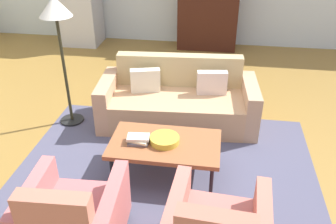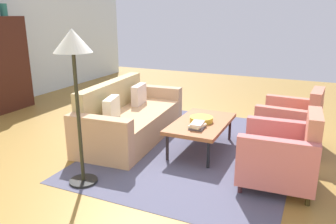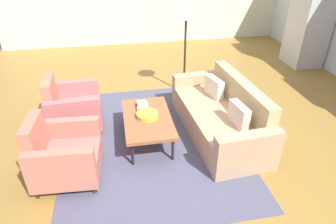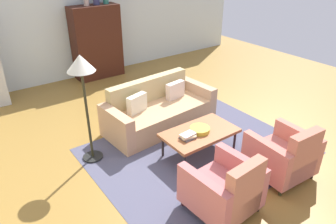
{
  "view_description": "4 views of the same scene",
  "coord_description": "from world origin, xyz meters",
  "px_view_note": "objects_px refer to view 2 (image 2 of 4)",
  "views": [
    {
      "loc": [
        0.49,
        -3.71,
        2.65
      ],
      "look_at": [
        -0.0,
        -0.47,
        0.75
      ],
      "focal_mm": 38.35,
      "sensor_mm": 36.0,
      "label": 1
    },
    {
      "loc": [
        -4.25,
        -1.95,
        1.88
      ],
      "look_at": [
        -0.14,
        -0.1,
        0.53
      ],
      "focal_mm": 35.83,
      "sensor_mm": 36.0,
      "label": 2
    },
    {
      "loc": [
        3.62,
        -0.92,
        2.7
      ],
      "look_at": [
        0.21,
        -0.29,
        0.61
      ],
      "focal_mm": 31.07,
      "sensor_mm": 36.0,
      "label": 3
    },
    {
      "loc": [
        -2.97,
        -3.71,
        3.01
      ],
      "look_at": [
        -0.2,
        0.07,
        0.55
      ],
      "focal_mm": 33.5,
      "sensor_mm": 36.0,
      "label": 4
    }
  ],
  "objects_px": {
    "armchair_left": "(284,157)",
    "book_stack": "(197,125)",
    "fruit_bowl": "(201,119)",
    "floor_lamp": "(74,56)",
    "couch": "(128,119)",
    "coffee_table": "(201,124)",
    "vase_small": "(4,10)",
    "armchair_right": "(293,125)"
  },
  "relations": [
    {
      "from": "floor_lamp",
      "to": "couch",
      "type": "bearing_deg",
      "value": 10.73
    },
    {
      "from": "armchair_left",
      "to": "fruit_bowl",
      "type": "relative_size",
      "value": 2.75
    },
    {
      "from": "coffee_table",
      "to": "vase_small",
      "type": "xyz_separation_m",
      "value": [
        0.57,
        4.21,
        1.54
      ]
    },
    {
      "from": "coffee_table",
      "to": "vase_small",
      "type": "bearing_deg",
      "value": 82.31
    },
    {
      "from": "armchair_right",
      "to": "book_stack",
      "type": "bearing_deg",
      "value": 131.79
    },
    {
      "from": "floor_lamp",
      "to": "fruit_bowl",
      "type": "bearing_deg",
      "value": -31.77
    },
    {
      "from": "coffee_table",
      "to": "floor_lamp",
      "type": "xyz_separation_m",
      "value": [
        -1.47,
        0.91,
        1.07
      ]
    },
    {
      "from": "armchair_right",
      "to": "vase_small",
      "type": "relative_size",
      "value": 3.84
    },
    {
      "from": "floor_lamp",
      "to": "book_stack",
      "type": "bearing_deg",
      "value": -38.65
    },
    {
      "from": "armchair_left",
      "to": "fruit_bowl",
      "type": "height_order",
      "value": "armchair_left"
    },
    {
      "from": "couch",
      "to": "book_stack",
      "type": "height_order",
      "value": "couch"
    },
    {
      "from": "book_stack",
      "to": "armchair_left",
      "type": "bearing_deg",
      "value": -105.53
    },
    {
      "from": "armchair_right",
      "to": "fruit_bowl",
      "type": "relative_size",
      "value": 2.75
    },
    {
      "from": "armchair_left",
      "to": "floor_lamp",
      "type": "relative_size",
      "value": 0.51
    },
    {
      "from": "fruit_bowl",
      "to": "book_stack",
      "type": "height_order",
      "value": "book_stack"
    },
    {
      "from": "armchair_left",
      "to": "book_stack",
      "type": "distance_m",
      "value": 1.17
    },
    {
      "from": "armchair_right",
      "to": "book_stack",
      "type": "height_order",
      "value": "armchair_right"
    },
    {
      "from": "coffee_table",
      "to": "book_stack",
      "type": "xyz_separation_m",
      "value": [
        -0.28,
        -0.04,
        0.07
      ]
    },
    {
      "from": "couch",
      "to": "coffee_table",
      "type": "xyz_separation_m",
      "value": [
        0.01,
        -1.19,
        0.09
      ]
    },
    {
      "from": "fruit_bowl",
      "to": "vase_small",
      "type": "xyz_separation_m",
      "value": [
        0.57,
        4.21,
        1.47
      ]
    },
    {
      "from": "armchair_right",
      "to": "floor_lamp",
      "type": "distance_m",
      "value": 3.13
    },
    {
      "from": "couch",
      "to": "book_stack",
      "type": "xyz_separation_m",
      "value": [
        -0.28,
        -1.23,
        0.16
      ]
    },
    {
      "from": "coffee_table",
      "to": "armchair_left",
      "type": "xyz_separation_m",
      "value": [
        -0.6,
        -1.17,
        -0.03
      ]
    },
    {
      "from": "armchair_left",
      "to": "fruit_bowl",
      "type": "distance_m",
      "value": 1.31
    },
    {
      "from": "fruit_bowl",
      "to": "vase_small",
      "type": "relative_size",
      "value": 1.39
    },
    {
      "from": "coffee_table",
      "to": "floor_lamp",
      "type": "height_order",
      "value": "floor_lamp"
    },
    {
      "from": "couch",
      "to": "floor_lamp",
      "type": "xyz_separation_m",
      "value": [
        -1.46,
        -0.28,
        1.16
      ]
    },
    {
      "from": "armchair_left",
      "to": "floor_lamp",
      "type": "bearing_deg",
      "value": 109.68
    },
    {
      "from": "fruit_bowl",
      "to": "floor_lamp",
      "type": "distance_m",
      "value": 1.99
    },
    {
      "from": "vase_small",
      "to": "coffee_table",
      "type": "bearing_deg",
      "value": -97.69
    },
    {
      "from": "armchair_left",
      "to": "vase_small",
      "type": "xyz_separation_m",
      "value": [
        1.16,
        5.38,
        1.57
      ]
    },
    {
      "from": "armchair_right",
      "to": "floor_lamp",
      "type": "height_order",
      "value": "floor_lamp"
    },
    {
      "from": "book_stack",
      "to": "couch",
      "type": "bearing_deg",
      "value": 77.26
    },
    {
      "from": "coffee_table",
      "to": "fruit_bowl",
      "type": "height_order",
      "value": "fruit_bowl"
    },
    {
      "from": "couch",
      "to": "armchair_left",
      "type": "bearing_deg",
      "value": 71.83
    },
    {
      "from": "couch",
      "to": "coffee_table",
      "type": "distance_m",
      "value": 1.19
    },
    {
      "from": "fruit_bowl",
      "to": "book_stack",
      "type": "bearing_deg",
      "value": -171.86
    },
    {
      "from": "armchair_left",
      "to": "coffee_table",
      "type": "bearing_deg",
      "value": 59.77
    },
    {
      "from": "coffee_table",
      "to": "vase_small",
      "type": "height_order",
      "value": "vase_small"
    },
    {
      "from": "armchair_right",
      "to": "fruit_bowl",
      "type": "bearing_deg",
      "value": 120.98
    },
    {
      "from": "couch",
      "to": "floor_lamp",
      "type": "height_order",
      "value": "floor_lamp"
    },
    {
      "from": "armchair_left",
      "to": "book_stack",
      "type": "bearing_deg",
      "value": 71.32
    }
  ]
}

